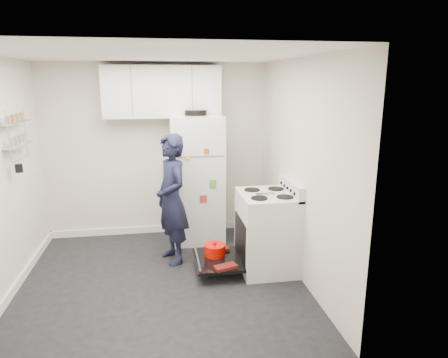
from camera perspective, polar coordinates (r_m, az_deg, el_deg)
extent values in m
cube|color=black|center=(4.79, -8.86, -14.28)|extent=(3.20, 3.20, 0.01)
cube|color=white|center=(4.24, -10.16, 17.08)|extent=(3.20, 3.20, 0.01)
cube|color=beige|center=(5.92, -9.51, 3.96)|extent=(3.20, 0.01, 2.50)
cube|color=beige|center=(2.82, -9.36, -7.04)|extent=(3.20, 0.01, 2.50)
cube|color=beige|center=(4.63, 10.76, 1.17)|extent=(0.01, 3.20, 2.50)
cube|color=white|center=(5.03, -27.78, -13.73)|extent=(0.03, 3.20, 0.10)
cube|color=white|center=(6.22, -9.07, -7.02)|extent=(3.20, 0.03, 0.10)
cube|color=silver|center=(4.90, 6.13, -7.63)|extent=(0.65, 0.76, 0.92)
cube|color=black|center=(4.90, 5.32, -8.34)|extent=(0.53, 0.60, 0.52)
cube|color=orange|center=(4.97, 8.36, -8.10)|extent=(0.02, 0.56, 0.46)
cylinder|color=black|center=(4.98, 5.84, -10.22)|extent=(0.34, 0.34, 0.02)
cube|color=silver|center=(4.81, 9.58, -1.25)|extent=(0.08, 0.76, 0.18)
cube|color=silver|center=(4.74, 6.28, -2.28)|extent=(0.65, 0.76, 0.03)
cube|color=#B2B2B7|center=(4.67, 5.86, -2.07)|extent=(0.22, 0.03, 0.01)
cube|color=black|center=(4.90, -0.88, -11.52)|extent=(0.55, 0.70, 0.03)
cylinder|color=#B2B2B7|center=(4.86, -3.79, -11.30)|extent=(0.02, 0.66, 0.02)
cylinder|color=red|center=(4.97, -1.33, -10.20)|extent=(0.26, 0.26, 0.12)
cylinder|color=red|center=(4.94, -1.33, -9.46)|extent=(0.27, 0.27, 0.02)
sphere|color=red|center=(4.93, -1.33, -9.16)|extent=(0.04, 0.04, 0.04)
cube|color=maroon|center=(4.66, 0.23, -12.45)|extent=(0.29, 0.20, 0.04)
cube|color=maroon|center=(5.12, -0.73, -9.96)|extent=(0.27, 0.14, 0.04)
cube|color=white|center=(5.67, -3.90, 0.03)|extent=(0.72, 0.70, 1.79)
cube|color=#4C4C4C|center=(5.25, -3.60, 3.21)|extent=(0.68, 0.01, 0.01)
cube|color=#B2B2B7|center=(5.19, -6.68, 4.37)|extent=(0.03, 0.03, 0.20)
cube|color=#B2B2B7|center=(5.27, -6.56, -0.14)|extent=(0.03, 0.03, 0.55)
cylinder|color=black|center=(5.52, -4.06, 9.44)|extent=(0.30, 0.30, 0.07)
cube|color=yellow|center=(5.23, -5.23, 3.14)|extent=(0.06, 0.01, 0.06)
cube|color=#B63434|center=(5.38, -2.97, -2.86)|extent=(0.10, 0.01, 0.10)
cube|color=green|center=(5.35, -1.61, -0.75)|extent=(0.09, 0.01, 0.12)
cube|color=#CF4D18|center=(5.24, -2.51, 3.99)|extent=(0.07, 0.01, 0.07)
cube|color=silver|center=(5.67, -8.82, 12.21)|extent=(1.60, 0.33, 0.70)
cube|color=#B2B2B7|center=(5.00, -27.57, 7.18)|extent=(0.14, 0.60, 0.02)
cube|color=#B2B2B7|center=(5.03, -27.26, 4.36)|extent=(0.14, 0.60, 0.02)
cylinder|color=black|center=(4.89, -27.25, 1.38)|extent=(0.08, 0.08, 0.09)
imported|color=black|center=(5.00, -7.48, -2.91)|extent=(0.56, 0.69, 1.63)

